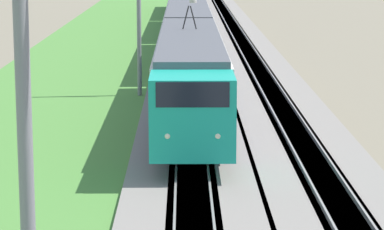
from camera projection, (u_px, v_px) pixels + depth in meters
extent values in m
cube|color=gray|center=(188.00, 71.00, 55.27)|extent=(240.00, 4.40, 0.30)
cube|color=gray|center=(258.00, 71.00, 55.31)|extent=(240.00, 4.40, 0.30)
cube|color=#4C4238|center=(188.00, 71.00, 55.27)|extent=(240.00, 1.57, 0.30)
cube|color=gray|center=(179.00, 68.00, 55.22)|extent=(240.00, 0.07, 0.15)
cube|color=gray|center=(197.00, 68.00, 55.23)|extent=(240.00, 0.07, 0.15)
cube|color=#4C4238|center=(258.00, 71.00, 55.31)|extent=(240.00, 1.57, 0.30)
cube|color=gray|center=(249.00, 68.00, 55.26)|extent=(240.00, 0.07, 0.15)
cube|color=gray|center=(267.00, 68.00, 55.27)|extent=(240.00, 0.07, 0.15)
cube|color=#4C8438|center=(80.00, 73.00, 55.23)|extent=(240.00, 10.28, 0.12)
cube|color=#19A88E|center=(192.00, 115.00, 29.50)|extent=(2.57, 2.75, 2.64)
cube|color=black|center=(192.00, 90.00, 28.95)|extent=(1.85, 2.29, 0.79)
sphere|color=#F2EAC6|center=(167.00, 136.00, 28.36)|extent=(0.20, 0.20, 0.20)
sphere|color=#F2EAC6|center=(218.00, 136.00, 28.37)|extent=(0.20, 0.20, 0.20)
cube|color=navy|center=(190.00, 92.00, 39.93)|extent=(18.32, 2.86, 0.74)
cube|color=silver|center=(190.00, 62.00, 39.69)|extent=(18.32, 2.86, 1.90)
cube|color=black|center=(190.00, 59.00, 39.66)|extent=(16.85, 2.88, 0.80)
cube|color=#515156|center=(190.00, 38.00, 39.49)|extent=(18.32, 2.63, 0.25)
cube|color=black|center=(190.00, 107.00, 40.05)|extent=(17.40, 2.43, 0.55)
cylinder|color=black|center=(177.00, 138.00, 32.79)|extent=(0.86, 0.12, 0.86)
cylinder|color=black|center=(206.00, 138.00, 32.80)|extent=(0.86, 0.12, 0.86)
cube|color=navy|center=(188.00, 43.00, 59.78)|extent=(20.88, 2.86, 0.74)
cube|color=silver|center=(188.00, 23.00, 59.53)|extent=(20.88, 2.86, 1.90)
cube|color=black|center=(188.00, 21.00, 59.51)|extent=(19.21, 2.88, 0.80)
cube|color=#515156|center=(188.00, 6.00, 59.34)|extent=(20.88, 2.63, 0.25)
cube|color=black|center=(188.00, 53.00, 59.90)|extent=(19.84, 2.43, 0.55)
cube|color=navy|center=(187.00, 17.00, 80.89)|extent=(20.88, 2.86, 0.74)
cube|color=silver|center=(187.00, 2.00, 80.64)|extent=(20.88, 2.86, 1.90)
cube|color=black|center=(187.00, 0.00, 80.62)|extent=(19.21, 2.88, 0.80)
cube|color=black|center=(187.00, 24.00, 81.01)|extent=(19.84, 2.43, 0.55)
cube|color=navy|center=(186.00, 2.00, 102.00)|extent=(20.88, 2.86, 0.74)
cube|color=black|center=(186.00, 8.00, 102.12)|extent=(19.84, 2.43, 0.55)
cylinder|color=black|center=(186.00, 17.00, 42.06)|extent=(0.06, 0.33, 1.08)
cylinder|color=black|center=(193.00, 17.00, 42.06)|extent=(0.06, 0.33, 1.08)
cube|color=black|center=(191.00, 162.00, 32.96)|extent=(0.10, 0.10, 0.00)
cylinder|color=slate|center=(27.00, 202.00, 13.12)|extent=(0.22, 0.22, 8.24)
cylinder|color=slate|center=(139.00, 17.00, 46.00)|extent=(0.22, 0.22, 8.34)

